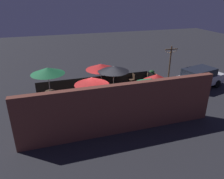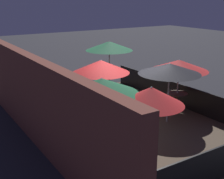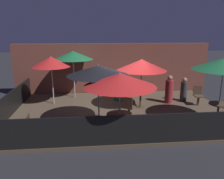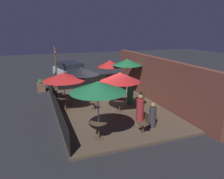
{
  "view_description": "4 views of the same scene",
  "coord_description": "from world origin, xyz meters",
  "px_view_note": "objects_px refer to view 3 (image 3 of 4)",
  "views": [
    {
      "loc": [
        3.56,
        12.75,
        6.96
      ],
      "look_at": [
        -0.45,
        0.02,
        1.14
      ],
      "focal_mm": 35.0,
      "sensor_mm": 36.0,
      "label": 1
    },
    {
      "loc": [
        -8.94,
        6.2,
        4.59
      ],
      "look_at": [
        0.17,
        0.39,
        1.35
      ],
      "focal_mm": 50.0,
      "sensor_mm": 36.0,
      "label": 2
    },
    {
      "loc": [
        -1.21,
        -8.91,
        3.47
      ],
      "look_at": [
        -0.35,
        0.16,
        1.04
      ],
      "focal_mm": 35.0,
      "sensor_mm": 36.0,
      "label": 3
    },
    {
      "loc": [
        11.39,
        -3.89,
        4.54
      ],
      "look_at": [
        -0.39,
        0.43,
        1.0
      ],
      "focal_mm": 35.0,
      "sensor_mm": 36.0,
      "label": 4
    }
  ],
  "objects_px": {
    "dining_table_1": "(218,108)",
    "patio_chair_3": "(33,128)",
    "patio_umbrella_1": "(224,64)",
    "patio_chair_0": "(125,88)",
    "patio_umbrella_3": "(73,55)",
    "patio_chair_1": "(198,95)",
    "patron_2": "(184,90)",
    "patio_umbrella_2": "(120,80)",
    "patron_1": "(169,91)",
    "patron_0": "(118,90)",
    "patio_umbrella_5": "(51,62)",
    "dining_table_0": "(141,95)",
    "patio_umbrella_0": "(142,65)",
    "patio_chair_2": "(128,107)",
    "patio_umbrella_4": "(98,70)",
    "dining_table_2": "(120,119)"
  },
  "relations": [
    {
      "from": "dining_table_1",
      "to": "patio_chair_3",
      "type": "xyz_separation_m",
      "value": [
        -6.52,
        -1.05,
        -0.05
      ]
    },
    {
      "from": "patio_umbrella_1",
      "to": "patio_chair_0",
      "type": "height_order",
      "value": "patio_umbrella_1"
    },
    {
      "from": "patio_umbrella_3",
      "to": "patio_chair_1",
      "type": "height_order",
      "value": "patio_umbrella_3"
    },
    {
      "from": "patron_2",
      "to": "patio_umbrella_3",
      "type": "bearing_deg",
      "value": -52.38
    },
    {
      "from": "patio_umbrella_2",
      "to": "patron_1",
      "type": "height_order",
      "value": "patio_umbrella_2"
    },
    {
      "from": "patio_umbrella_3",
      "to": "patron_0",
      "type": "height_order",
      "value": "patio_umbrella_3"
    },
    {
      "from": "patio_umbrella_5",
      "to": "patio_chair_0",
      "type": "relative_size",
      "value": 2.42
    },
    {
      "from": "dining_table_1",
      "to": "patio_chair_0",
      "type": "xyz_separation_m",
      "value": [
        -3.01,
        3.5,
        -0.07
      ]
    },
    {
      "from": "patio_umbrella_3",
      "to": "dining_table_0",
      "type": "xyz_separation_m",
      "value": [
        3.08,
        -1.79,
        -1.65
      ]
    },
    {
      "from": "patio_umbrella_0",
      "to": "patio_umbrella_2",
      "type": "height_order",
      "value": "patio_umbrella_0"
    },
    {
      "from": "patio_umbrella_2",
      "to": "patio_chair_0",
      "type": "height_order",
      "value": "patio_umbrella_2"
    },
    {
      "from": "patio_chair_2",
      "to": "patron_1",
      "type": "height_order",
      "value": "patron_1"
    },
    {
      "from": "patron_1",
      "to": "patio_chair_0",
      "type": "bearing_deg",
      "value": 2.19
    },
    {
      "from": "patio_umbrella_1",
      "to": "patio_umbrella_4",
      "type": "height_order",
      "value": "patio_umbrella_1"
    },
    {
      "from": "patio_umbrella_0",
      "to": "patron_0",
      "type": "relative_size",
      "value": 1.75
    },
    {
      "from": "patio_umbrella_2",
      "to": "dining_table_2",
      "type": "bearing_deg",
      "value": 180.0
    },
    {
      "from": "dining_table_1",
      "to": "patron_2",
      "type": "xyz_separation_m",
      "value": [
        -0.21,
        2.65,
        -0.04
      ]
    },
    {
      "from": "dining_table_0",
      "to": "patio_chair_1",
      "type": "height_order",
      "value": "patio_chair_1"
    },
    {
      "from": "patio_umbrella_2",
      "to": "dining_table_0",
      "type": "distance_m",
      "value": 3.34
    },
    {
      "from": "patio_umbrella_2",
      "to": "dining_table_2",
      "type": "relative_size",
      "value": 2.7
    },
    {
      "from": "patio_umbrella_1",
      "to": "patio_chair_3",
      "type": "xyz_separation_m",
      "value": [
        -6.52,
        -1.05,
        -1.7
      ]
    },
    {
      "from": "patio_umbrella_1",
      "to": "patio_chair_1",
      "type": "bearing_deg",
      "value": 84.03
    },
    {
      "from": "patio_umbrella_2",
      "to": "patio_chair_2",
      "type": "distance_m",
      "value": 2.07
    },
    {
      "from": "patio_umbrella_3",
      "to": "patron_0",
      "type": "relative_size",
      "value": 1.92
    },
    {
      "from": "patio_umbrella_2",
      "to": "patio_chair_3",
      "type": "relative_size",
      "value": 2.4
    },
    {
      "from": "patio_umbrella_5",
      "to": "patio_chair_1",
      "type": "relative_size",
      "value": 2.47
    },
    {
      "from": "patio_umbrella_0",
      "to": "dining_table_1",
      "type": "xyz_separation_m",
      "value": [
        2.53,
        -1.96,
        -1.36
      ]
    },
    {
      "from": "patio_chair_0",
      "to": "patron_1",
      "type": "relative_size",
      "value": 0.69
    },
    {
      "from": "patio_umbrella_1",
      "to": "patio_chair_3",
      "type": "height_order",
      "value": "patio_umbrella_1"
    },
    {
      "from": "patio_umbrella_0",
      "to": "patron_1",
      "type": "height_order",
      "value": "patio_umbrella_0"
    },
    {
      "from": "dining_table_0",
      "to": "dining_table_1",
      "type": "relative_size",
      "value": 0.96
    },
    {
      "from": "patio_umbrella_4",
      "to": "patio_umbrella_5",
      "type": "distance_m",
      "value": 3.27
    },
    {
      "from": "patio_umbrella_3",
      "to": "patio_chair_0",
      "type": "distance_m",
      "value": 3.11
    },
    {
      "from": "patio_umbrella_1",
      "to": "patio_chair_0",
      "type": "bearing_deg",
      "value": 130.7
    },
    {
      "from": "patio_chair_3",
      "to": "patio_umbrella_0",
      "type": "bearing_deg",
      "value": 31.5
    },
    {
      "from": "patio_umbrella_0",
      "to": "patio_chair_1",
      "type": "distance_m",
      "value": 3.1
    },
    {
      "from": "patio_umbrella_3",
      "to": "patio_umbrella_4",
      "type": "height_order",
      "value": "patio_umbrella_3"
    },
    {
      "from": "patio_umbrella_0",
      "to": "patron_0",
      "type": "height_order",
      "value": "patio_umbrella_0"
    },
    {
      "from": "dining_table_0",
      "to": "patron_1",
      "type": "relative_size",
      "value": 0.53
    },
    {
      "from": "dining_table_2",
      "to": "patio_chair_3",
      "type": "height_order",
      "value": "patio_chair_3"
    },
    {
      "from": "patio_umbrella_1",
      "to": "dining_table_1",
      "type": "relative_size",
      "value": 3.3
    },
    {
      "from": "patio_chair_3",
      "to": "dining_table_2",
      "type": "bearing_deg",
      "value": 0.0
    },
    {
      "from": "dining_table_1",
      "to": "patio_chair_2",
      "type": "relative_size",
      "value": 0.81
    },
    {
      "from": "patio_chair_3",
      "to": "patron_1",
      "type": "distance_m",
      "value": 6.5
    },
    {
      "from": "patio_umbrella_3",
      "to": "dining_table_2",
      "type": "relative_size",
      "value": 2.83
    },
    {
      "from": "patio_umbrella_2",
      "to": "patio_umbrella_3",
      "type": "xyz_separation_m",
      "value": [
        -1.77,
        4.54,
        0.29
      ]
    },
    {
      "from": "patio_umbrella_5",
      "to": "dining_table_0",
      "type": "height_order",
      "value": "patio_umbrella_5"
    },
    {
      "from": "patio_umbrella_2",
      "to": "patio_umbrella_5",
      "type": "xyz_separation_m",
      "value": [
        -2.7,
        3.62,
        0.11
      ]
    },
    {
      "from": "patio_umbrella_3",
      "to": "patron_1",
      "type": "xyz_separation_m",
      "value": [
        4.57,
        -1.32,
        -1.58
      ]
    },
    {
      "from": "patio_umbrella_3",
      "to": "patron_0",
      "type": "xyz_separation_m",
      "value": [
        2.16,
        -0.74,
        -1.63
      ]
    }
  ]
}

